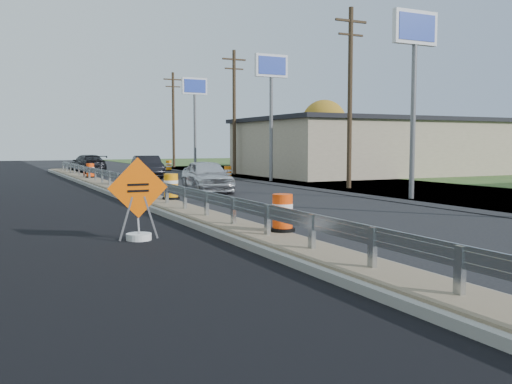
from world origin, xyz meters
name	(u,v)px	position (x,y,z in m)	size (l,w,h in m)	color
ground	(207,223)	(0.00, 0.00, 0.00)	(140.00, 140.00, 0.00)	black
milled_overlay	(25,200)	(-4.40, 10.00, 0.01)	(7.20, 120.00, 0.01)	black
median	(139,197)	(0.00, 8.00, 0.11)	(1.60, 55.00, 0.23)	gray
guardrail	(133,181)	(0.00, 9.00, 0.73)	(0.10, 46.15, 0.72)	silver
retail_building_near	(368,146)	(20.99, 20.00, 2.16)	(18.50, 12.50, 4.27)	tan
pylon_sign_south	(415,45)	(10.50, 3.00, 6.48)	(2.20, 0.30, 7.90)	slate
pylon_sign_mid	(271,78)	(10.50, 16.00, 6.48)	(2.20, 0.30, 7.90)	slate
pylon_sign_north	(195,95)	(10.50, 30.00, 6.48)	(2.20, 0.30, 7.90)	slate
utility_pole_smid	(350,94)	(11.50, 9.00, 4.93)	(1.90, 0.26, 9.40)	#473523
utility_pole_nmid	(234,110)	(11.50, 24.00, 4.93)	(1.90, 0.26, 9.40)	#473523
utility_pole_north	(173,118)	(11.50, 39.00, 4.93)	(1.90, 0.26, 9.40)	#473523
tree_far_yellow	(324,123)	(26.00, 34.00, 4.54)	(4.62, 4.62, 6.86)	#473523
caution_sign	(139,220)	(-2.63, -2.20, 0.52)	(1.48, 0.62, 2.04)	white
barrel_median_near	(282,213)	(0.55, -3.73, 0.67)	(0.62, 0.62, 0.91)	black
barrel_median_mid	(171,187)	(0.55, 5.24, 0.70)	(0.67, 0.67, 0.99)	black
barrel_median_far	(90,171)	(0.23, 21.04, 0.66)	(0.61, 0.61, 0.90)	black
barrel_shoulder_mid	(228,173)	(8.70, 18.73, 0.43)	(0.60, 0.60, 0.89)	black
barrel_shoulder_far	(169,166)	(8.91, 32.43, 0.43)	(0.61, 0.61, 0.90)	black
car_silver	(207,176)	(3.94, 10.22, 0.79)	(1.87, 4.64, 1.58)	silver
car_dark_mid	(148,167)	(4.39, 22.75, 0.77)	(1.64, 4.69, 1.54)	black
car_dark_far	(87,164)	(1.87, 31.81, 0.74)	(2.07, 5.09, 1.48)	black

